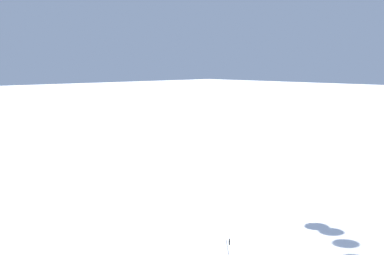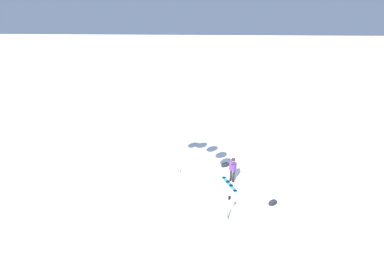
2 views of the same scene
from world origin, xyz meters
TOP-DOWN VIEW (x-y plane):
  - ski_poles at (-2.80, -0.30)m, footprint 0.32×0.31m

SIDE VIEW (x-z plane):
  - ski_poles at x=-2.80m, z-range 0.20..1.49m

